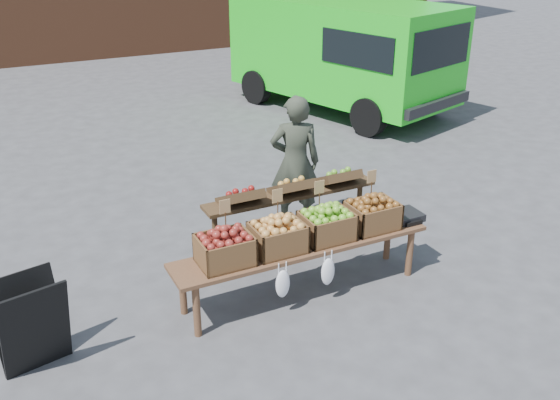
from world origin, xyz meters
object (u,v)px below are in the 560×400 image
display_bench (302,269)px  crate_golden_apples (225,250)px  vendor (295,163)px  crate_red_apples (327,226)px  weighing_scale (405,216)px  delivery_van (341,56)px  crate_russet_pears (278,238)px  crate_green_apples (372,215)px  back_table (291,216)px  chalkboard_sign (32,324)px

display_bench → crate_golden_apples: bearing=180.0°
vendor → crate_red_apples: vendor is taller
vendor → weighing_scale: vendor is taller
delivery_van → vendor: 5.29m
crate_red_apples → crate_russet_pears: bearing=180.0°
crate_golden_apples → crate_green_apples: same height
crate_russet_pears → crate_green_apples: same height
crate_red_apples → display_bench: bearing=180.0°
crate_green_apples → display_bench: bearing=180.0°
back_table → crate_russet_pears: (-0.52, -0.72, 0.19)m
chalkboard_sign → crate_russet_pears: size_ratio=1.72×
back_table → crate_green_apples: back_table is taller
back_table → vendor: bearing=59.1°
delivery_van → crate_red_apples: size_ratio=9.40×
back_table → chalkboard_sign: bearing=-165.9°
vendor → chalkboard_sign: (-3.24, -1.42, -0.40)m
chalkboard_sign → delivery_van: bearing=28.6°
back_table → weighing_scale: (1.00, -0.72, 0.09)m
display_bench → weighing_scale: 1.29m
crate_green_apples → back_table: bearing=128.8°
display_bench → chalkboard_sign: bearing=179.8°
display_bench → crate_green_apples: (0.82, 0.00, 0.42)m
vendor → display_bench: (-0.67, -1.43, -0.55)m
crate_golden_apples → weighing_scale: size_ratio=1.47×
vendor → crate_russet_pears: bearing=79.5°
back_table → delivery_van: bearing=53.2°
display_bench → delivery_van: bearing=55.2°
crate_green_apples → crate_golden_apples: bearing=180.0°
delivery_van → vendor: (-3.23, -4.18, -0.22)m
back_table → weighing_scale: 1.24m
crate_red_apples → crate_green_apples: same height
display_bench → crate_red_apples: 0.51m
crate_red_apples → weighing_scale: 0.98m
vendor → display_bench: vendor is taller
back_table → crate_green_apples: size_ratio=4.20×
crate_russet_pears → weighing_scale: (1.52, 0.00, -0.10)m
chalkboard_sign → crate_golden_apples: size_ratio=1.72×
delivery_van → crate_golden_apples: bearing=-147.5°
crate_russet_pears → crate_red_apples: bearing=0.0°
delivery_van → crate_green_apples: size_ratio=9.40×
delivery_van → vendor: size_ratio=2.82×
vendor → weighing_scale: size_ratio=4.90×
crate_golden_apples → back_table: bearing=33.9°
delivery_van → crate_russet_pears: bearing=-144.0°
chalkboard_sign → crate_green_apples: bearing=-12.4°
crate_russet_pears → display_bench: bearing=0.0°
crate_golden_apples → weighing_scale: 2.08m
crate_green_apples → delivery_van: bearing=61.2°
crate_red_apples → weighing_scale: bearing=0.0°
display_bench → crate_green_apples: 0.93m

